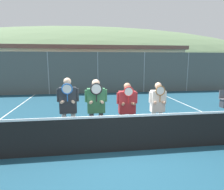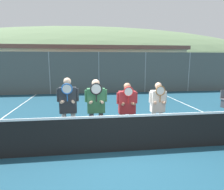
% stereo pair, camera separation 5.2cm
% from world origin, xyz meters
% --- Properties ---
extents(ground_plane, '(120.00, 120.00, 0.00)m').
position_xyz_m(ground_plane, '(0.00, 0.00, 0.00)').
color(ground_plane, navy).
extents(hill_distant, '(109.76, 60.98, 21.34)m').
position_xyz_m(hill_distant, '(0.00, 54.04, 0.00)').
color(hill_distant, '#5B7551').
rests_on(hill_distant, ground_plane).
extents(clubhouse_building, '(18.03, 5.50, 3.71)m').
position_xyz_m(clubhouse_building, '(0.24, 16.69, 1.87)').
color(clubhouse_building, beige).
rests_on(clubhouse_building, ground_plane).
extents(fence_back, '(20.19, 0.06, 2.87)m').
position_xyz_m(fence_back, '(0.00, 9.28, 1.44)').
color(fence_back, gray).
rests_on(fence_back, ground_plane).
extents(tennis_net, '(11.62, 0.09, 1.07)m').
position_xyz_m(tennis_net, '(0.00, 0.00, 0.50)').
color(tennis_net, gray).
rests_on(tennis_net, ground_plane).
extents(court_line_right_sideline, '(0.05, 16.00, 0.01)m').
position_xyz_m(court_line_right_sideline, '(4.32, 3.00, 0.00)').
color(court_line_right_sideline, white).
rests_on(court_line_right_sideline, ground_plane).
extents(player_leftmost, '(0.59, 0.34, 1.86)m').
position_xyz_m(player_leftmost, '(-1.42, 0.70, 1.10)').
color(player_leftmost, white).
rests_on(player_leftmost, ground_plane).
extents(player_center_left, '(0.62, 0.34, 1.80)m').
position_xyz_m(player_center_left, '(-0.65, 0.73, 1.09)').
color(player_center_left, '#56565B').
rests_on(player_center_left, ground_plane).
extents(player_center_right, '(0.61, 0.34, 1.69)m').
position_xyz_m(player_center_right, '(0.23, 0.72, 1.00)').
color(player_center_right, black).
rests_on(player_center_right, ground_plane).
extents(player_rightmost, '(0.54, 0.34, 1.69)m').
position_xyz_m(player_rightmost, '(1.17, 0.78, 0.98)').
color(player_rightmost, white).
rests_on(player_rightmost, ground_plane).
extents(car_far_left, '(4.64, 1.92, 1.77)m').
position_xyz_m(car_far_left, '(-6.05, 11.53, 0.90)').
color(car_far_left, silver).
rests_on(car_far_left, ground_plane).
extents(car_left_of_center, '(4.36, 2.01, 1.90)m').
position_xyz_m(car_left_of_center, '(-0.78, 11.52, 0.96)').
color(car_left_of_center, maroon).
rests_on(car_left_of_center, ground_plane).
extents(car_center, '(4.34, 2.07, 1.71)m').
position_xyz_m(car_center, '(4.34, 11.07, 0.88)').
color(car_center, '#B2B7BC').
rests_on(car_center, ground_plane).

